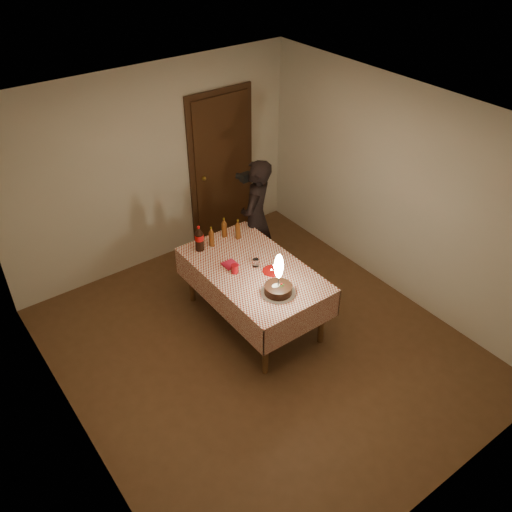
% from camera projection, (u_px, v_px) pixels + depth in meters
% --- Properties ---
extents(ground, '(4.00, 4.50, 0.01)m').
position_uv_depth(ground, '(261.00, 348.00, 6.04)').
color(ground, brown).
rests_on(ground, ground).
extents(room_shell, '(4.04, 4.54, 2.62)m').
position_uv_depth(room_shell, '(260.00, 217.00, 5.14)').
color(room_shell, beige).
rests_on(room_shell, ground).
extents(dining_table, '(1.02, 1.72, 0.75)m').
position_uv_depth(dining_table, '(253.00, 276.00, 6.05)').
color(dining_table, brown).
rests_on(dining_table, ground).
extents(birthday_cake, '(0.36, 0.36, 0.49)m').
position_uv_depth(birthday_cake, '(278.00, 284.00, 5.57)').
color(birthday_cake, white).
rests_on(birthday_cake, dining_table).
extents(red_plate, '(0.22, 0.22, 0.01)m').
position_uv_depth(red_plate, '(272.00, 271.00, 5.94)').
color(red_plate, '#B10E0C').
rests_on(red_plate, dining_table).
extents(red_cup, '(0.08, 0.08, 0.10)m').
position_uv_depth(red_cup, '(235.00, 269.00, 5.89)').
color(red_cup, '#A60B13').
rests_on(red_cup, dining_table).
extents(clear_cup, '(0.07, 0.07, 0.09)m').
position_uv_depth(clear_cup, '(256.00, 263.00, 6.00)').
color(clear_cup, white).
rests_on(clear_cup, dining_table).
extents(napkin_stack, '(0.15, 0.15, 0.02)m').
position_uv_depth(napkin_stack, '(230.00, 264.00, 6.03)').
color(napkin_stack, red).
rests_on(napkin_stack, dining_table).
extents(cola_bottle, '(0.10, 0.10, 0.32)m').
position_uv_depth(cola_bottle, '(199.00, 239.00, 6.20)').
color(cola_bottle, black).
rests_on(cola_bottle, dining_table).
extents(amber_bottle_left, '(0.06, 0.06, 0.25)m').
position_uv_depth(amber_bottle_left, '(211.00, 237.00, 6.28)').
color(amber_bottle_left, '#5F2F10').
rests_on(amber_bottle_left, dining_table).
extents(amber_bottle_right, '(0.06, 0.06, 0.25)m').
position_uv_depth(amber_bottle_right, '(238.00, 230.00, 6.41)').
color(amber_bottle_right, '#5F2F10').
rests_on(amber_bottle_right, dining_table).
extents(amber_bottle_mid, '(0.06, 0.06, 0.25)m').
position_uv_depth(amber_bottle_mid, '(224.00, 228.00, 6.45)').
color(amber_bottle_mid, '#5F2F10').
rests_on(amber_bottle_mid, dining_table).
extents(photographer, '(0.69, 0.64, 1.58)m').
position_uv_depth(photographer, '(256.00, 219.00, 6.76)').
color(photographer, black).
rests_on(photographer, ground).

